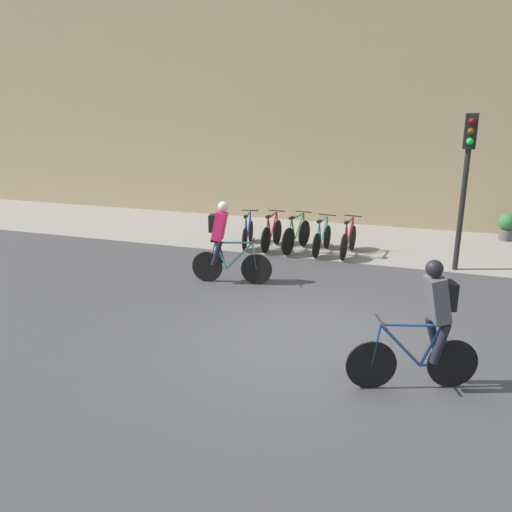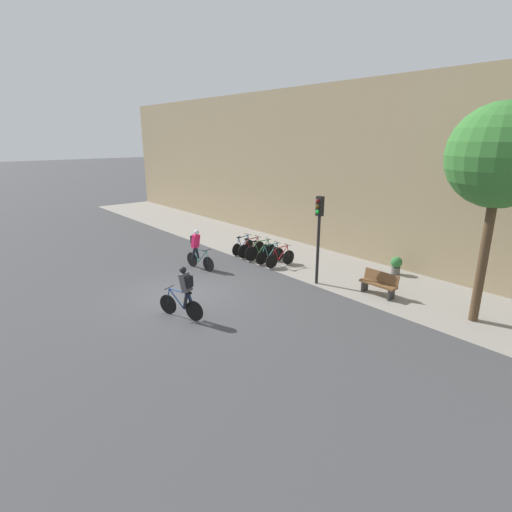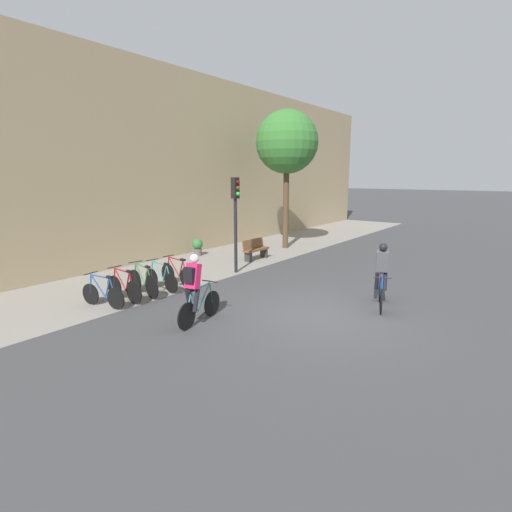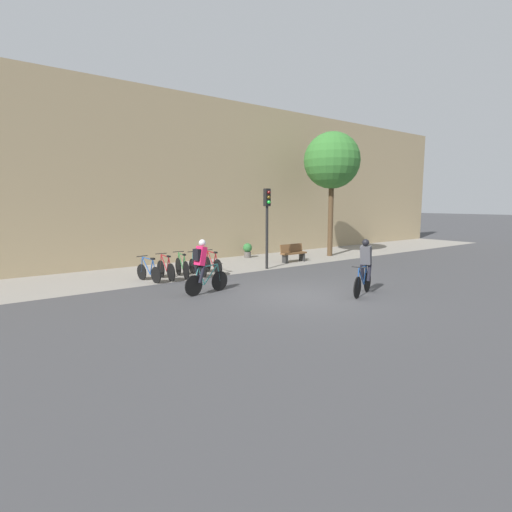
{
  "view_description": "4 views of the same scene",
  "coord_description": "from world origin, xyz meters",
  "px_view_note": "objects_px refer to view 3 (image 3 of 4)",
  "views": [
    {
      "loc": [
        1.63,
        -7.31,
        3.54
      ],
      "look_at": [
        -1.52,
        1.71,
        0.79
      ],
      "focal_mm": 35.0,
      "sensor_mm": 36.0,
      "label": 1
    },
    {
      "loc": [
        12.41,
        -6.9,
        5.71
      ],
      "look_at": [
        0.31,
        3.3,
        0.97
      ],
      "focal_mm": 28.0,
      "sensor_mm": 36.0,
      "label": 2
    },
    {
      "loc": [
        -8.97,
        -4.58,
        3.6
      ],
      "look_at": [
        -0.7,
        1.55,
        1.52
      ],
      "focal_mm": 28.0,
      "sensor_mm": 36.0,
      "label": 3
    },
    {
      "loc": [
        -8.65,
        -8.89,
        2.92
      ],
      "look_at": [
        -0.75,
        1.47,
        1.18
      ],
      "focal_mm": 28.0,
      "sensor_mm": 36.0,
      "label": 4
    }
  ],
  "objects_px": {
    "cyclist_pink": "(195,288)",
    "parked_bike_4": "(177,274)",
    "parked_bike_0": "(103,294)",
    "parked_bike_1": "(124,287)",
    "traffic_light_pole": "(236,207)",
    "bench": "(255,249)",
    "parked_bike_2": "(143,282)",
    "cyclist_grey": "(382,273)",
    "parked_bike_3": "(161,278)",
    "potted_plant": "(198,246)"
  },
  "relations": [
    {
      "from": "parked_bike_4",
      "to": "bench",
      "type": "distance_m",
      "value": 4.93
    },
    {
      "from": "parked_bike_4",
      "to": "potted_plant",
      "type": "xyz_separation_m",
      "value": [
        4.03,
        3.05,
        0.04
      ]
    },
    {
      "from": "parked_bike_2",
      "to": "cyclist_pink",
      "type": "bearing_deg",
      "value": -104.96
    },
    {
      "from": "cyclist_pink",
      "to": "parked_bike_4",
      "type": "distance_m",
      "value": 3.8
    },
    {
      "from": "traffic_light_pole",
      "to": "parked_bike_4",
      "type": "bearing_deg",
      "value": 170.78
    },
    {
      "from": "parked_bike_0",
      "to": "parked_bike_1",
      "type": "bearing_deg",
      "value": 0.08
    },
    {
      "from": "bench",
      "to": "parked_bike_3",
      "type": "bearing_deg",
      "value": -175.71
    },
    {
      "from": "potted_plant",
      "to": "parked_bike_2",
      "type": "bearing_deg",
      "value": -150.57
    },
    {
      "from": "parked_bike_0",
      "to": "parked_bike_4",
      "type": "relative_size",
      "value": 0.93
    },
    {
      "from": "parked_bike_1",
      "to": "parked_bike_4",
      "type": "height_order",
      "value": "parked_bike_1"
    },
    {
      "from": "cyclist_grey",
      "to": "potted_plant",
      "type": "bearing_deg",
      "value": 77.52
    },
    {
      "from": "cyclist_grey",
      "to": "parked_bike_0",
      "type": "xyz_separation_m",
      "value": [
        -4.75,
        6.14,
        -0.57
      ]
    },
    {
      "from": "parked_bike_2",
      "to": "parked_bike_3",
      "type": "xyz_separation_m",
      "value": [
        0.69,
        -0.0,
        -0.03
      ]
    },
    {
      "from": "cyclist_pink",
      "to": "parked_bike_3",
      "type": "xyz_separation_m",
      "value": [
        1.51,
        3.05,
        -0.56
      ]
    },
    {
      "from": "cyclist_pink",
      "to": "bench",
      "type": "height_order",
      "value": "cyclist_pink"
    },
    {
      "from": "parked_bike_3",
      "to": "parked_bike_4",
      "type": "bearing_deg",
      "value": 0.07
    },
    {
      "from": "parked_bike_4",
      "to": "parked_bike_1",
      "type": "bearing_deg",
      "value": 179.99
    },
    {
      "from": "cyclist_grey",
      "to": "parked_bike_4",
      "type": "xyz_separation_m",
      "value": [
        -2.0,
        6.14,
        -0.55
      ]
    },
    {
      "from": "cyclist_grey",
      "to": "parked_bike_3",
      "type": "bearing_deg",
      "value": 113.64
    },
    {
      "from": "cyclist_pink",
      "to": "parked_bike_2",
      "type": "xyz_separation_m",
      "value": [
        0.82,
        3.05,
        -0.53
      ]
    },
    {
      "from": "cyclist_grey",
      "to": "traffic_light_pole",
      "type": "bearing_deg",
      "value": 84.25
    },
    {
      "from": "parked_bike_0",
      "to": "parked_bike_2",
      "type": "height_order",
      "value": "parked_bike_2"
    },
    {
      "from": "parked_bike_0",
      "to": "parked_bike_2",
      "type": "xyz_separation_m",
      "value": [
        1.37,
        0.0,
        0.04
      ]
    },
    {
      "from": "parked_bike_0",
      "to": "parked_bike_4",
      "type": "bearing_deg",
      "value": 0.01
    },
    {
      "from": "cyclist_grey",
      "to": "parked_bike_3",
      "type": "height_order",
      "value": "cyclist_grey"
    },
    {
      "from": "bench",
      "to": "parked_bike_2",
      "type": "bearing_deg",
      "value": -176.2
    },
    {
      "from": "parked_bike_3",
      "to": "bench",
      "type": "relative_size",
      "value": 1.16
    },
    {
      "from": "parked_bike_1",
      "to": "potted_plant",
      "type": "height_order",
      "value": "parked_bike_1"
    },
    {
      "from": "parked_bike_4",
      "to": "parked_bike_3",
      "type": "bearing_deg",
      "value": -179.93
    },
    {
      "from": "parked_bike_1",
      "to": "parked_bike_2",
      "type": "height_order",
      "value": "parked_bike_2"
    },
    {
      "from": "parked_bike_3",
      "to": "traffic_light_pole",
      "type": "relative_size",
      "value": 0.47
    },
    {
      "from": "parked_bike_1",
      "to": "parked_bike_2",
      "type": "distance_m",
      "value": 0.69
    },
    {
      "from": "parked_bike_2",
      "to": "traffic_light_pole",
      "type": "relative_size",
      "value": 0.49
    },
    {
      "from": "traffic_light_pole",
      "to": "potted_plant",
      "type": "height_order",
      "value": "traffic_light_pole"
    },
    {
      "from": "parked_bike_0",
      "to": "parked_bike_1",
      "type": "relative_size",
      "value": 0.94
    },
    {
      "from": "parked_bike_0",
      "to": "bench",
      "type": "distance_m",
      "value": 7.67
    },
    {
      "from": "parked_bike_3",
      "to": "traffic_light_pole",
      "type": "height_order",
      "value": "traffic_light_pole"
    },
    {
      "from": "cyclist_pink",
      "to": "parked_bike_4",
      "type": "xyz_separation_m",
      "value": [
        2.19,
        3.05,
        -0.55
      ]
    },
    {
      "from": "traffic_light_pole",
      "to": "potted_plant",
      "type": "distance_m",
      "value": 4.27
    },
    {
      "from": "cyclist_pink",
      "to": "parked_bike_1",
      "type": "height_order",
      "value": "cyclist_pink"
    },
    {
      "from": "parked_bike_1",
      "to": "parked_bike_2",
      "type": "xyz_separation_m",
      "value": [
        0.69,
        -0.0,
        0.01
      ]
    },
    {
      "from": "parked_bike_1",
      "to": "parked_bike_3",
      "type": "xyz_separation_m",
      "value": [
        1.38,
        -0.0,
        -0.02
      ]
    },
    {
      "from": "parked_bike_1",
      "to": "bench",
      "type": "relative_size",
      "value": 1.16
    },
    {
      "from": "cyclist_pink",
      "to": "parked_bike_0",
      "type": "bearing_deg",
      "value": 100.39
    },
    {
      "from": "cyclist_pink",
      "to": "potted_plant",
      "type": "bearing_deg",
      "value": 44.43
    },
    {
      "from": "traffic_light_pole",
      "to": "cyclist_grey",
      "type": "bearing_deg",
      "value": -95.75
    },
    {
      "from": "cyclist_grey",
      "to": "potted_plant",
      "type": "xyz_separation_m",
      "value": [
        2.03,
        9.19,
        -0.51
      ]
    },
    {
      "from": "cyclist_grey",
      "to": "parked_bike_2",
      "type": "distance_m",
      "value": 7.03
    },
    {
      "from": "parked_bike_1",
      "to": "cyclist_pink",
      "type": "bearing_deg",
      "value": -92.39
    },
    {
      "from": "parked_bike_0",
      "to": "traffic_light_pole",
      "type": "relative_size",
      "value": 0.44
    }
  ]
}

